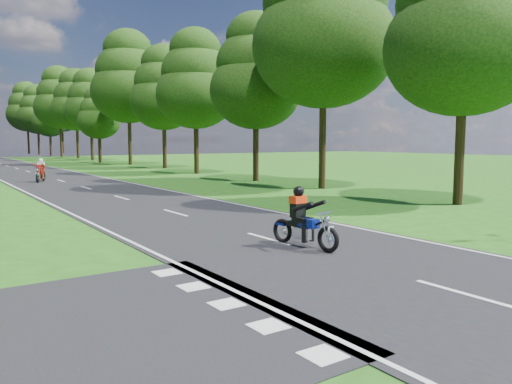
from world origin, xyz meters
TOP-DOWN VIEW (x-y plane):
  - ground at (0.00, 0.00)m, footprint 160.00×160.00m
  - main_road at (0.00, 50.00)m, footprint 7.00×140.00m
  - road_markings at (-0.14, 48.13)m, footprint 7.40×140.00m
  - treeline at (1.43, 60.06)m, footprint 40.00×115.35m
  - rider_near_blue at (0.12, 0.59)m, footprint 0.88×1.95m
  - rider_far_red at (-1.29, 25.84)m, footprint 1.33×1.95m

SIDE VIEW (x-z plane):
  - ground at x=0.00m, z-range 0.00..0.00m
  - main_road at x=0.00m, z-range 0.00..0.02m
  - road_markings at x=-0.14m, z-range 0.02..0.03m
  - rider_far_red at x=-1.29m, z-range 0.02..1.57m
  - rider_near_blue at x=0.12m, z-range 0.02..1.59m
  - treeline at x=1.43m, z-range 0.86..15.65m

